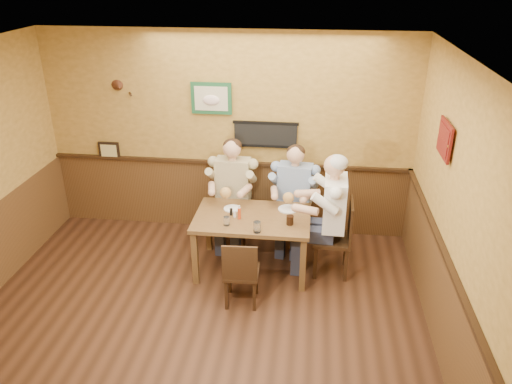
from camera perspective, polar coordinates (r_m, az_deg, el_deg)
room at (r=4.57m, az=-6.63°, el=0.44°), size 5.02×5.03×2.81m
dining_table at (r=6.10m, az=-0.41°, el=-3.54°), size 1.40×0.90×0.75m
chair_back_left at (r=6.83m, az=-2.56°, el=-2.04°), size 0.45×0.45×0.93m
chair_back_right at (r=6.76m, az=4.34°, el=-2.55°), size 0.47×0.47×0.91m
chair_right_end at (r=6.19m, az=8.69°, el=-5.15°), size 0.47×0.47×0.98m
chair_near_side at (r=5.65m, az=-1.66°, el=-8.95°), size 0.40×0.40×0.84m
diner_tan_shirt at (r=6.74m, az=-2.59°, el=-0.53°), size 0.65×0.65×1.34m
diner_blue_polo at (r=6.67m, az=4.39°, el=-1.07°), size 0.67×0.67×1.30m
diner_white_elder at (r=6.09m, az=8.82°, el=-3.44°), size 0.67×0.67×1.40m
water_glass_left at (r=5.84m, az=-3.38°, el=-3.33°), size 0.09×0.09×0.11m
water_glass_mid at (r=5.68m, az=0.13°, el=-4.03°), size 0.09×0.09×0.13m
cola_tumbler at (r=5.86m, az=3.90°, el=-3.23°), size 0.10×0.10×0.11m
hot_sauce_bottle at (r=5.96m, az=-1.93°, el=-2.41°), size 0.05×0.05×0.16m
salt_shaker at (r=6.02m, az=-2.46°, el=-2.52°), size 0.04×0.04×0.09m
pepper_shaker at (r=6.07m, az=-2.85°, el=-2.28°), size 0.04×0.04×0.09m
plate_far_left at (r=6.23m, az=-2.75°, el=-1.90°), size 0.24×0.24×0.01m
plate_far_right at (r=6.22m, az=3.66°, el=-1.96°), size 0.29×0.29×0.02m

